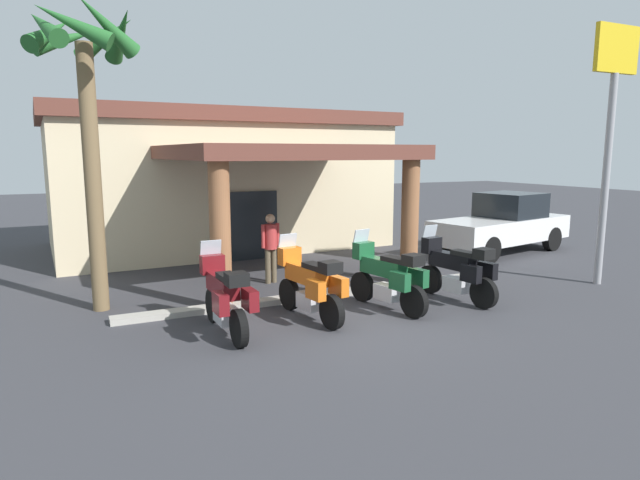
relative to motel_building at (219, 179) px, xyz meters
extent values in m
plane|color=#38383D|center=(0.12, -9.72, -2.35)|extent=(80.00, 80.00, 0.00)
cube|color=beige|center=(-0.01, 0.21, -0.27)|extent=(11.06, 6.70, 4.18)
cube|color=#1E2328|center=(0.12, -2.97, -1.30)|extent=(1.80, 0.17, 2.10)
cube|color=brown|center=(0.23, -5.54, 0.92)|extent=(5.85, 5.49, 0.35)
cylinder|color=brown|center=(-2.10, -7.87, -0.81)|extent=(0.43, 0.43, 3.10)
cylinder|color=brown|center=(2.74, -7.67, -0.81)|extent=(0.43, 0.43, 3.10)
cube|color=brown|center=(-0.01, 0.21, 2.04)|extent=(11.47, 7.12, 0.44)
cylinder|color=black|center=(-2.47, -8.62, -2.02)|extent=(0.16, 0.66, 0.66)
cylinder|color=black|center=(-2.43, -10.17, -2.02)|extent=(0.16, 0.66, 0.66)
cube|color=silver|center=(-2.45, -9.42, -1.98)|extent=(0.33, 0.57, 0.32)
cube|color=maroon|center=(-2.46, -9.27, -1.47)|extent=(0.33, 1.16, 0.34)
cube|color=black|center=(-2.45, -9.62, -1.25)|extent=(0.30, 0.61, 0.10)
cube|color=maroon|center=(-2.47, -8.64, -1.20)|extent=(0.45, 0.25, 0.36)
cube|color=#B2BCC6|center=(-2.48, -8.56, -0.92)|extent=(0.40, 0.13, 0.36)
cube|color=maroon|center=(-2.70, -10.03, -1.59)|extent=(0.19, 0.44, 0.36)
cube|color=maroon|center=(-2.18, -10.01, -1.59)|extent=(0.19, 0.44, 0.36)
cube|color=black|center=(-2.44, -10.12, -1.18)|extent=(0.37, 0.33, 0.22)
cylinder|color=black|center=(-0.82, -8.48, -2.02)|extent=(0.23, 0.67, 0.66)
cylinder|color=black|center=(-0.60, -10.01, -2.02)|extent=(0.23, 0.67, 0.66)
cube|color=silver|center=(-0.71, -9.27, -1.98)|extent=(0.40, 0.60, 0.32)
cube|color=orange|center=(-0.73, -9.12, -1.47)|extent=(0.46, 1.18, 0.34)
cube|color=black|center=(-0.68, -9.47, -1.25)|extent=(0.36, 0.63, 0.10)
cube|color=orange|center=(-0.82, -8.50, -1.20)|extent=(0.47, 0.30, 0.36)
cube|color=#B2BCC6|center=(-0.83, -8.42, -0.92)|extent=(0.41, 0.17, 0.36)
cube|color=orange|center=(-0.88, -9.90, -1.59)|extent=(0.24, 0.46, 0.36)
cube|color=orange|center=(-0.36, -9.83, -1.59)|extent=(0.24, 0.46, 0.36)
cube|color=black|center=(-0.61, -9.96, -1.18)|extent=(0.40, 0.37, 0.22)
cylinder|color=black|center=(0.88, -8.57, -2.02)|extent=(0.27, 0.67, 0.66)
cylinder|color=black|center=(1.19, -10.09, -2.02)|extent=(0.27, 0.67, 0.66)
cube|color=silver|center=(1.04, -9.36, -1.98)|extent=(0.42, 0.61, 0.32)
cube|color=#19512D|center=(1.01, -9.21, -1.47)|extent=(0.52, 1.19, 0.34)
cube|color=black|center=(1.08, -9.56, -1.25)|extent=(0.39, 0.64, 0.10)
cube|color=#19512D|center=(0.89, -8.59, -1.20)|extent=(0.48, 0.32, 0.36)
cube|color=#B2BCC6|center=(0.87, -8.52, -0.92)|extent=(0.42, 0.20, 0.36)
cube|color=#19512D|center=(0.91, -10.00, -1.59)|extent=(0.26, 0.47, 0.36)
cube|color=#19512D|center=(1.42, -9.90, -1.59)|extent=(0.26, 0.47, 0.36)
cube|color=black|center=(1.18, -10.05, -1.18)|extent=(0.42, 0.39, 0.22)
cylinder|color=black|center=(2.66, -8.65, -2.02)|extent=(0.24, 0.67, 0.66)
cylinder|color=black|center=(2.91, -10.18, -2.02)|extent=(0.24, 0.67, 0.66)
cube|color=silver|center=(2.79, -9.44, -1.98)|extent=(0.40, 0.60, 0.32)
cube|color=black|center=(2.77, -9.29, -1.47)|extent=(0.48, 1.18, 0.34)
cube|color=black|center=(2.82, -9.64, -1.25)|extent=(0.37, 0.64, 0.10)
cube|color=black|center=(2.67, -8.67, -1.20)|extent=(0.47, 0.31, 0.36)
cube|color=#B2BCC6|center=(2.65, -8.59, -0.92)|extent=(0.41, 0.18, 0.36)
cube|color=black|center=(2.63, -10.08, -1.59)|extent=(0.25, 0.46, 0.36)
cube|color=black|center=(3.14, -9.99, -1.59)|extent=(0.25, 0.46, 0.36)
cube|color=black|center=(2.90, -10.13, -1.18)|extent=(0.41, 0.37, 0.22)
cylinder|color=brown|center=(-0.44, -6.12, -1.92)|extent=(0.14, 0.14, 0.87)
cylinder|color=brown|center=(-0.26, -6.08, -1.92)|extent=(0.14, 0.14, 0.87)
cylinder|color=#B23333|center=(-0.35, -6.10, -1.17)|extent=(0.32, 0.32, 0.62)
cylinder|color=#B23333|center=(-0.57, -6.15, -1.14)|extent=(0.09, 0.09, 0.59)
cylinder|color=#B23333|center=(-0.14, -6.05, -1.14)|extent=(0.09, 0.09, 0.59)
sphere|color=tan|center=(-0.35, -6.10, -0.72)|extent=(0.24, 0.24, 0.24)
cylinder|color=black|center=(9.43, -4.22, -1.95)|extent=(0.83, 0.40, 0.80)
cylinder|color=black|center=(9.77, -5.89, -1.95)|extent=(0.83, 0.40, 0.80)
cylinder|color=black|center=(6.10, -4.89, -1.95)|extent=(0.83, 0.40, 0.80)
cylinder|color=black|center=(6.43, -6.56, -1.95)|extent=(0.83, 0.40, 0.80)
cube|color=silver|center=(7.93, -5.39, -1.58)|extent=(5.47, 2.88, 0.75)
cube|color=black|center=(8.42, -5.29, -0.80)|extent=(2.11, 2.07, 0.80)
cylinder|color=brown|center=(-4.40, -6.80, 0.34)|extent=(0.33, 0.33, 5.38)
cone|color=#236028|center=(-3.70, -6.69, 3.24)|extent=(0.58, 1.44, 1.03)
cone|color=#236028|center=(-3.95, -6.25, 3.23)|extent=(1.32, 1.17, 0.99)
cone|color=#236028|center=(-4.67, -6.15, 3.18)|extent=(1.47, 0.89, 0.85)
cone|color=#236028|center=(-4.98, -6.40, 3.23)|extent=(1.10, 1.36, 0.99)
cone|color=#236028|center=(-5.06, -7.05, 3.22)|extent=(0.84, 1.46, 0.95)
cone|color=#236028|center=(-4.59, -7.48, 3.21)|extent=(1.47, 0.74, 0.93)
cone|color=#236028|center=(-4.01, -7.39, 3.27)|extent=(1.34, 1.05, 1.09)
cylinder|color=#99999E|center=(7.04, -9.72, 0.21)|extent=(0.18, 0.18, 5.12)
cube|color=gold|center=(7.04, -9.72, 3.32)|extent=(1.40, 0.12, 1.10)
cube|color=#ADA89E|center=(0.17, -7.92, -2.29)|extent=(8.99, 0.36, 0.12)
camera|label=1|loc=(-4.95, -18.63, 0.90)|focal=30.19mm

